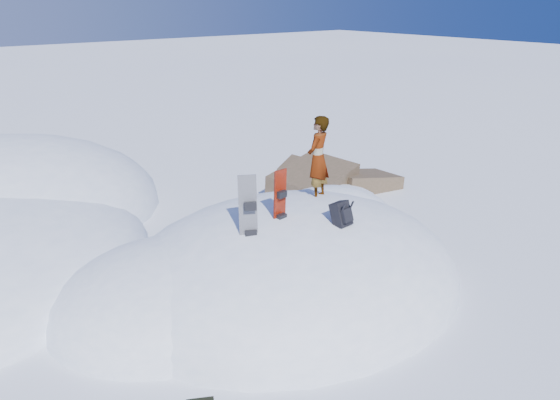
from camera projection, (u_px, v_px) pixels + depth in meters
ground at (291, 281)px, 10.59m from camera, size 120.00×120.00×0.00m
snow_mound at (276, 279)px, 10.67m from camera, size 8.00×6.00×3.00m
rock_outcrop at (325, 197)px, 14.96m from camera, size 4.68×4.41×1.68m
snowboard_red at (280, 208)px, 9.69m from camera, size 0.28×0.17×1.46m
snowboard_dark at (249, 223)px, 9.19m from camera, size 0.39×0.37×1.66m
backpack at (342, 214)px, 9.56m from camera, size 0.34×0.41×0.52m
person at (318, 158)px, 10.76m from camera, size 0.73×0.63×1.70m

